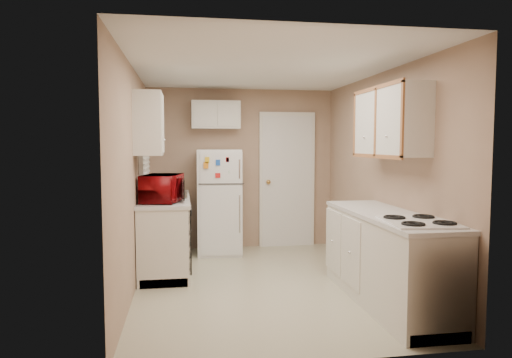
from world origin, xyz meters
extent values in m
plane|color=beige|center=(0.00, 0.00, 0.00)|extent=(3.80, 3.80, 0.00)
plane|color=white|center=(0.00, 0.00, 2.40)|extent=(3.80, 3.80, 0.00)
plane|color=tan|center=(-1.40, 0.00, 1.20)|extent=(3.80, 3.80, 0.00)
plane|color=tan|center=(1.40, 0.00, 1.20)|extent=(3.80, 3.80, 0.00)
plane|color=tan|center=(0.00, 1.90, 1.20)|extent=(2.80, 2.80, 0.00)
plane|color=tan|center=(0.00, -1.90, 1.20)|extent=(2.80, 2.80, 0.00)
cube|color=silver|center=(-1.10, 0.90, 0.45)|extent=(0.60, 1.80, 0.90)
cube|color=black|center=(-0.81, 0.30, 0.49)|extent=(0.03, 0.58, 0.72)
cube|color=gray|center=(-1.10, 1.05, 0.86)|extent=(0.54, 0.74, 0.16)
imported|color=maroon|center=(-1.12, 0.41, 1.05)|extent=(0.63, 0.44, 0.39)
imported|color=silver|center=(-1.15, 1.61, 1.00)|extent=(0.11, 0.11, 0.21)
cube|color=silver|center=(-1.36, 1.05, 1.60)|extent=(0.10, 0.98, 1.08)
cube|color=silver|center=(-1.25, 0.22, 1.80)|extent=(0.30, 0.45, 0.70)
cube|color=white|center=(-0.36, 1.53, 0.75)|extent=(0.66, 0.64, 1.50)
cube|color=silver|center=(-0.40, 1.75, 2.00)|extent=(0.70, 0.30, 0.40)
cube|color=white|center=(0.70, 1.86, 1.02)|extent=(0.86, 0.06, 2.08)
cube|color=silver|center=(1.10, -0.80, 0.45)|extent=(0.60, 2.00, 0.90)
cube|color=white|center=(1.13, -1.35, 0.41)|extent=(0.63, 0.74, 0.83)
cube|color=silver|center=(1.25, -0.50, 1.80)|extent=(0.30, 1.20, 0.70)
camera|label=1|loc=(-0.87, -4.97, 1.57)|focal=32.00mm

